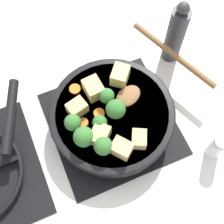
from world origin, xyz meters
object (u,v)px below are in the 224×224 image
pepper_mill (176,34)px  salt_shaker (217,147)px  skillet_pan (111,116)px  wooden_spoon (156,70)px

pepper_mill → salt_shaker: (-0.30, 0.04, -0.05)m
skillet_pan → pepper_mill: size_ratio=2.09×
wooden_spoon → pepper_mill: pepper_mill is taller
pepper_mill → salt_shaker: pepper_mill is taller
wooden_spoon → salt_shaker: wooden_spoon is taller
skillet_pan → salt_shaker: size_ratio=4.96×
skillet_pan → wooden_spoon: wooden_spoon is taller
skillet_pan → pepper_mill: (0.13, -0.24, 0.04)m
wooden_spoon → salt_shaker: size_ratio=2.94×
salt_shaker → pepper_mill: bearing=-7.1°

